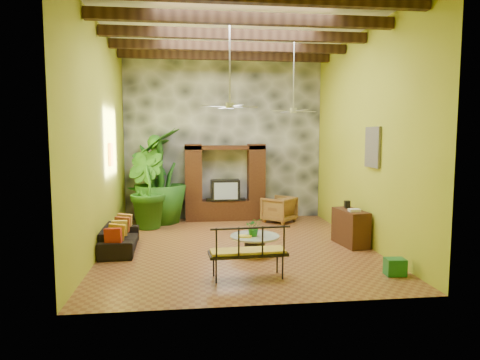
{
  "coord_description": "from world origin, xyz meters",
  "views": [
    {
      "loc": [
        -1.11,
        -9.65,
        2.57
      ],
      "look_at": [
        0.09,
        0.2,
        1.52
      ],
      "focal_mm": 32.0,
      "sensor_mm": 36.0,
      "label": 1
    }
  ],
  "objects": [
    {
      "name": "ceiling_fan_front",
      "position": [
        -0.2,
        -0.4,
        3.4
      ],
      "size": [
        1.28,
        1.28,
        1.86
      ],
      "color": "#ACADB1",
      "rests_on": "ceiling"
    },
    {
      "name": "entertainment_center",
      "position": [
        0.0,
        3.14,
        0.97
      ],
      "size": [
        2.4,
        0.55,
        2.3
      ],
      "color": "black",
      "rests_on": "ground"
    },
    {
      "name": "wall_art_mask",
      "position": [
        -2.96,
        1.0,
        2.1
      ],
      "size": [
        0.06,
        0.32,
        0.55
      ],
      "primitive_type": "cube",
      "color": "gold",
      "rests_on": "left_wall"
    },
    {
      "name": "left_wall",
      "position": [
        -3.0,
        0.0,
        2.5
      ],
      "size": [
        0.02,
        7.0,
        5.0
      ],
      "primitive_type": "cube",
      "color": "#A2AA26",
      "rests_on": "ground"
    },
    {
      "name": "sofa",
      "position": [
        -2.65,
        -0.02,
        0.27
      ],
      "size": [
        0.79,
        1.87,
        0.54
      ],
      "primitive_type": "imported",
      "rotation": [
        0.0,
        0.0,
        1.61
      ],
      "color": "black",
      "rests_on": "ground"
    },
    {
      "name": "wall_art_painting",
      "position": [
        2.96,
        -0.6,
        2.3
      ],
      "size": [
        0.06,
        0.7,
        0.9
      ],
      "primitive_type": "cube",
      "color": "#21567C",
      "rests_on": "right_wall"
    },
    {
      "name": "coffee_table",
      "position": [
        0.31,
        -0.67,
        0.26
      ],
      "size": [
        1.07,
        1.07,
        0.4
      ],
      "rotation": [
        0.0,
        0.0,
        0.37
      ],
      "color": "black",
      "rests_on": "ground"
    },
    {
      "name": "tall_plant_a",
      "position": [
        -2.21,
        3.15,
        1.15
      ],
      "size": [
        1.38,
        1.46,
        2.3
      ],
      "primitive_type": "imported",
      "rotation": [
        0.0,
        0.0,
        0.92
      ],
      "color": "#216C1C",
      "rests_on": "ground"
    },
    {
      "name": "iron_bench",
      "position": [
        -0.06,
        -2.3,
        0.54
      ],
      "size": [
        1.43,
        0.59,
        0.57
      ],
      "rotation": [
        0.0,
        0.0,
        0.06
      ],
      "color": "black",
      "rests_on": "ground"
    },
    {
      "name": "tall_plant_c",
      "position": [
        -1.93,
        2.95,
        1.39
      ],
      "size": [
        1.71,
        1.71,
        2.77
      ],
      "primitive_type": "imported",
      "rotation": [
        0.0,
        0.0,
        4.6
      ],
      "color": "#225A17",
      "rests_on": "ground"
    },
    {
      "name": "yellow_tray",
      "position": [
        0.08,
        -0.78,
        0.41
      ],
      "size": [
        0.31,
        0.25,
        0.03
      ],
      "primitive_type": "cube",
      "rotation": [
        0.0,
        0.0,
        -0.22
      ],
      "color": "#D1D116",
      "rests_on": "coffee_table"
    },
    {
      "name": "ceiling_fan_back",
      "position": [
        1.6,
        1.2,
        3.4
      ],
      "size": [
        1.28,
        1.28,
        1.86
      ],
      "color": "#ACADB1",
      "rests_on": "ceiling"
    },
    {
      "name": "tall_plant_b",
      "position": [
        -2.28,
        2.28,
        1.09
      ],
      "size": [
        1.49,
        1.54,
        2.18
      ],
      "primitive_type": "imported",
      "rotation": [
        0.0,
        0.0,
        2.22
      ],
      "color": "#225817",
      "rests_on": "ground"
    },
    {
      "name": "right_wall",
      "position": [
        3.0,
        0.0,
        2.5
      ],
      "size": [
        0.02,
        7.0,
        5.0
      ],
      "primitive_type": "cube",
      "color": "#A2AA26",
      "rests_on": "ground"
    },
    {
      "name": "back_wall",
      "position": [
        0.0,
        3.5,
        2.5
      ],
      "size": [
        6.0,
        0.02,
        5.0
      ],
      "primitive_type": "cube",
      "color": "#A2AA26",
      "rests_on": "ground"
    },
    {
      "name": "wicker_armchair",
      "position": [
        1.56,
        2.62,
        0.38
      ],
      "size": [
        1.17,
        1.17,
        0.76
      ],
      "primitive_type": "imported",
      "rotation": [
        0.0,
        0.0,
        3.93
      ],
      "color": "olive",
      "rests_on": "ground"
    },
    {
      "name": "ceiling",
      "position": [
        0.0,
        0.0,
        5.0
      ],
      "size": [
        6.0,
        7.0,
        0.02
      ],
      "primitive_type": "cube",
      "color": "silver",
      "rests_on": "back_wall"
    },
    {
      "name": "ceiling_beams",
      "position": [
        0.0,
        0.0,
        4.78
      ],
      "size": [
        5.95,
        5.36,
        0.22
      ],
      "color": "#311D0F",
      "rests_on": "ceiling"
    },
    {
      "name": "green_bin",
      "position": [
        2.65,
        -2.41,
        0.16
      ],
      "size": [
        0.37,
        0.29,
        0.31
      ],
      "primitive_type": "cube",
      "rotation": [
        0.0,
        0.0,
        -0.07
      ],
      "color": "#1D6C1F",
      "rests_on": "ground"
    },
    {
      "name": "stone_accent_wall",
      "position": [
        0.0,
        3.44,
        2.5
      ],
      "size": [
        5.98,
        0.1,
        4.98
      ],
      "primitive_type": "cube",
      "color": "#34373B",
      "rests_on": "ground"
    },
    {
      "name": "centerpiece_plant",
      "position": [
        0.29,
        -0.69,
        0.6
      ],
      "size": [
        0.37,
        0.32,
        0.39
      ],
      "primitive_type": "imported",
      "rotation": [
        0.0,
        0.0,
        -0.05
      ],
      "color": "#1B6A21",
      "rests_on": "coffee_table"
    },
    {
      "name": "ground",
      "position": [
        0.0,
        0.0,
        0.0
      ],
      "size": [
        7.0,
        7.0,
        0.0
      ],
      "primitive_type": "plane",
      "color": "brown",
      "rests_on": "ground"
    },
    {
      "name": "side_console",
      "position": [
        2.65,
        -0.22,
        0.42
      ],
      "size": [
        0.6,
        1.09,
        0.83
      ],
      "primitive_type": "cube",
      "rotation": [
        0.0,
        0.0,
        0.13
      ],
      "color": "#3A2012",
      "rests_on": "ground"
    }
  ]
}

